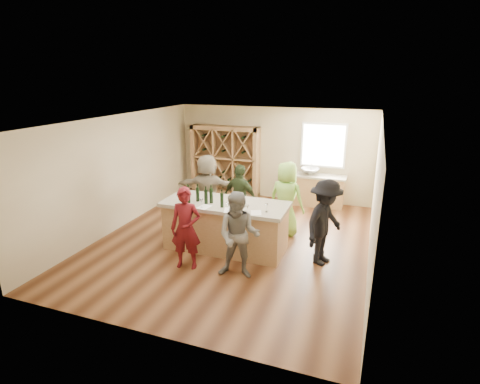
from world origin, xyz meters
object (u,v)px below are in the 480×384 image
(wine_bottle_c, at_px, (198,194))
(wine_bottle_f, at_px, (222,200))
(person_near_left, at_px, (186,228))
(person_server, at_px, (325,223))
(wine_bottle_b, at_px, (188,196))
(wine_bottle_d, at_px, (206,197))
(person_near_right, at_px, (239,236))
(wine_bottle_e, at_px, (211,196))
(wine_bottle_a, at_px, (188,194))
(wine_rack, at_px, (225,161))
(sink, at_px, (310,171))
(person_far_mid, at_px, (240,198))
(person_far_left, at_px, (208,189))
(person_far_right, at_px, (286,199))
(tasting_counter_base, at_px, (226,227))

(wine_bottle_c, height_order, wine_bottle_f, wine_bottle_c)
(person_near_left, xyz_separation_m, person_server, (2.54, 1.09, 0.06))
(wine_bottle_b, xyz_separation_m, wine_bottle_d, (0.38, 0.06, -0.01))
(person_near_right, bearing_deg, wine_bottle_e, 128.25)
(wine_bottle_a, bearing_deg, wine_rack, 99.84)
(person_near_right, bearing_deg, sink, 75.30)
(wine_rack, xyz_separation_m, person_near_right, (2.17, -4.72, -0.26))
(wine_bottle_c, bearing_deg, wine_bottle_f, -15.58)
(person_server, bearing_deg, wine_bottle_d, 117.35)
(person_far_mid, height_order, person_far_left, person_far_left)
(wine_rack, bearing_deg, wine_bottle_a, -80.16)
(wine_bottle_a, bearing_deg, wine_bottle_c, 6.78)
(sink, relative_size, wine_bottle_c, 1.77)
(wine_bottle_e, relative_size, person_near_right, 0.19)
(wine_rack, height_order, wine_bottle_c, wine_rack)
(wine_rack, bearing_deg, person_server, -45.22)
(wine_rack, distance_m, person_far_right, 3.53)
(person_far_right, xyz_separation_m, wine_bottle_f, (-1.02, -1.53, 0.33))
(wine_rack, bearing_deg, person_far_mid, -60.91)
(wine_bottle_a, xyz_separation_m, wine_bottle_f, (0.86, -0.15, 0.01))
(wine_bottle_c, relative_size, person_far_mid, 0.18)
(sink, bearing_deg, person_server, -75.75)
(wine_bottle_e, relative_size, person_server, 0.18)
(tasting_counter_base, distance_m, person_far_right, 1.68)
(wine_rack, xyz_separation_m, wine_bottle_f, (1.53, -3.98, 0.13))
(sink, height_order, person_far_right, person_far_right)
(person_far_right, xyz_separation_m, person_far_left, (-2.06, 0.03, 0.01))
(wine_bottle_e, height_order, person_near_right, person_near_right)
(sink, height_order, wine_bottle_c, wine_bottle_c)
(sink, distance_m, person_far_right, 2.38)
(wine_rack, xyz_separation_m, wine_bottle_b, (0.74, -3.95, 0.14))
(wine_bottle_e, relative_size, person_far_left, 0.18)
(person_far_right, bearing_deg, person_server, 144.24)
(wine_bottle_d, distance_m, person_near_left, 0.92)
(wine_rack, height_order, wine_bottle_e, wine_rack)
(wine_bottle_b, bearing_deg, wine_bottle_f, -2.13)
(person_far_right, height_order, wine_bottle_f, person_far_right)
(person_far_mid, relative_size, person_far_right, 0.92)
(wine_rack, relative_size, wine_bottle_c, 7.19)
(wine_rack, bearing_deg, wine_bottle_f, -68.98)
(sink, xyz_separation_m, wine_bottle_f, (-1.17, -3.91, 0.22))
(wine_bottle_d, xyz_separation_m, wine_bottle_e, (0.09, 0.08, 0.01))
(person_near_right, bearing_deg, wine_rack, 106.52)
(tasting_counter_base, xyz_separation_m, person_far_left, (-0.99, 1.26, 0.41))
(person_far_left, bearing_deg, person_near_left, 95.16)
(wine_bottle_c, height_order, person_near_left, person_near_left)
(wine_rack, height_order, wine_bottle_a, wine_rack)
(wine_bottle_b, xyz_separation_m, person_near_right, (1.43, -0.77, -0.40))
(tasting_counter_base, distance_m, person_near_right, 1.29)
(wine_bottle_b, height_order, person_server, person_server)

